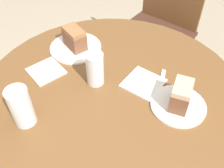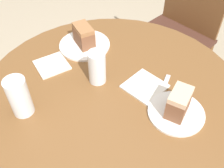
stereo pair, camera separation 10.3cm
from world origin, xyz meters
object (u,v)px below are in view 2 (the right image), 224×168
(plate_far, at_px, (85,45))
(glass_lemonade, at_px, (97,69))
(cake_slice_near, at_px, (179,103))
(glass_water, at_px, (20,99))
(chair, at_px, (177,31))
(cake_slice_far, at_px, (84,36))
(plate_near, at_px, (176,113))

(plate_far, xyz_separation_m, glass_lemonade, (0.20, -0.14, 0.06))
(cake_slice_near, distance_m, glass_lemonade, 0.35)
(plate_far, height_order, cake_slice_near, cake_slice_near)
(glass_water, bearing_deg, chair, 87.02)
(plate_far, height_order, glass_water, glass_water)
(cake_slice_near, distance_m, cake_slice_far, 0.56)
(chair, relative_size, cake_slice_near, 7.95)
(cake_slice_near, relative_size, glass_water, 0.71)
(glass_lemonade, xyz_separation_m, glass_water, (-0.11, -0.30, 0.00))
(chair, bearing_deg, cake_slice_near, -56.05)
(cake_slice_near, xyz_separation_m, cake_slice_far, (-0.55, 0.10, -0.00))
(cake_slice_near, bearing_deg, plate_far, 169.70)
(plate_far, bearing_deg, glass_water, -78.22)
(chair, bearing_deg, glass_water, -84.27)
(plate_far, bearing_deg, cake_slice_far, 0.00)
(plate_far, bearing_deg, cake_slice_near, -10.30)
(cake_slice_far, bearing_deg, plate_near, -10.30)
(chair, distance_m, plate_far, 0.79)
(chair, height_order, plate_far, chair)
(chair, xyz_separation_m, glass_water, (-0.06, -1.18, 0.32))
(chair, distance_m, cake_slice_far, 0.81)
(cake_slice_far, bearing_deg, glass_lemonade, -35.10)
(glass_water, bearing_deg, cake_slice_far, 101.78)
(cake_slice_far, xyz_separation_m, glass_lemonade, (0.20, -0.14, 0.01))
(cake_slice_far, height_order, glass_water, glass_water)
(glass_water, bearing_deg, plate_far, 101.78)
(plate_near, distance_m, glass_water, 0.57)
(plate_far, height_order, glass_lemonade, glass_lemonade)
(plate_near, relative_size, plate_far, 0.87)
(plate_far, relative_size, cake_slice_near, 2.16)
(glass_water, bearing_deg, glass_lemonade, 69.39)
(chair, xyz_separation_m, cake_slice_far, (-0.15, -0.74, 0.30))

